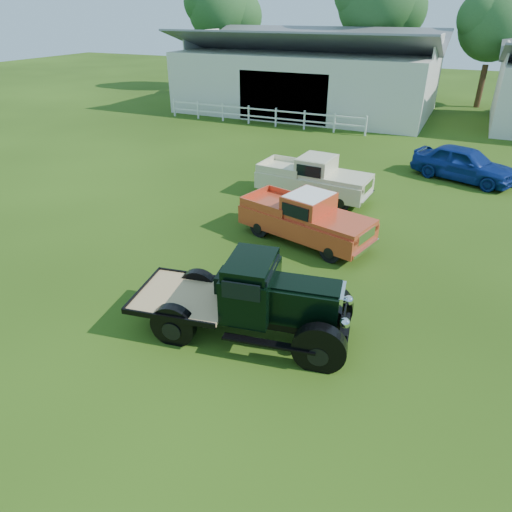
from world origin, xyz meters
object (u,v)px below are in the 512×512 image
at_px(white_pickup, 314,178).
at_px(misc_car_blue, 464,163).
at_px(vintage_flatbed, 247,297).
at_px(red_pickup, 306,217).

height_order(white_pickup, misc_car_blue, white_pickup).
xyz_separation_m(white_pickup, misc_car_blue, (5.47, 5.08, -0.10)).
relative_size(vintage_flatbed, white_pickup, 1.09).
distance_m(red_pickup, misc_car_blue, 9.99).
height_order(vintage_flatbed, red_pickup, vintage_flatbed).
xyz_separation_m(vintage_flatbed, white_pickup, (-1.41, 9.20, -0.16)).
distance_m(vintage_flatbed, white_pickup, 9.31).
xyz_separation_m(vintage_flatbed, misc_car_blue, (4.06, 14.28, -0.26)).
relative_size(red_pickup, misc_car_blue, 1.03).
xyz_separation_m(red_pickup, misc_car_blue, (4.47, 8.93, -0.08)).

